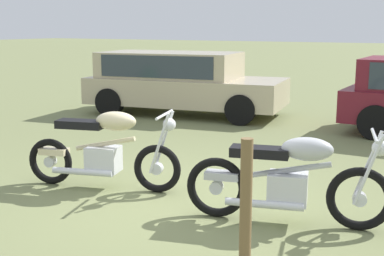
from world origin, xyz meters
TOP-DOWN VIEW (x-y plane):
  - ground_plane at (0.00, 0.00)m, footprint 120.00×120.00m
  - motorcycle_cream at (-1.19, 0.00)m, footprint 2.00×0.89m
  - motorcycle_silver at (1.23, -0.01)m, footprint 2.07×0.87m
  - car_beige at (-3.31, 5.35)m, footprint 4.71×2.49m
  - fence_post_wooden at (1.30, -1.25)m, footprint 0.10×0.10m

SIDE VIEW (x-z plane):
  - ground_plane at x=0.00m, z-range 0.00..0.00m
  - motorcycle_silver at x=1.23m, z-range -0.03..0.99m
  - motorcycle_cream at x=-1.19m, z-range -0.01..1.00m
  - fence_post_wooden at x=1.30m, z-range 0.00..1.15m
  - car_beige at x=-3.31m, z-range 0.12..1.55m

